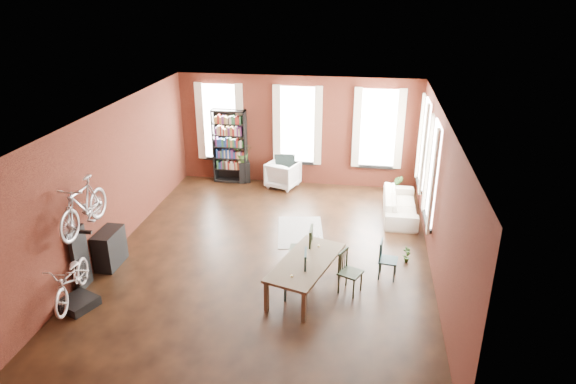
% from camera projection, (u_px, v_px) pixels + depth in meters
% --- Properties ---
extents(room, '(9.00, 9.04, 3.22)m').
position_uv_depth(room, '(284.00, 157.00, 11.12)').
color(room, black).
rests_on(room, ground).
extents(dining_table, '(1.44, 2.16, 0.68)m').
position_uv_depth(dining_table, '(306.00, 276.00, 10.01)').
color(dining_table, brown).
rests_on(dining_table, ground).
extents(dining_chair_a, '(0.50, 0.50, 0.98)m').
position_uv_depth(dining_chair_a, '(295.00, 274.00, 9.78)').
color(dining_chair_a, '#193737').
rests_on(dining_chair_a, ground).
extents(dining_chair_b, '(0.49, 0.49, 1.04)m').
position_uv_depth(dining_chair_b, '(301.00, 250.00, 10.59)').
color(dining_chair_b, '#212F1C').
rests_on(dining_chair_b, ground).
extents(dining_chair_c, '(0.53, 0.53, 0.87)m').
position_uv_depth(dining_chair_c, '(350.00, 273.00, 9.94)').
color(dining_chair_c, black).
rests_on(dining_chair_c, ground).
extents(dining_chair_d, '(0.42, 0.42, 0.81)m').
position_uv_depth(dining_chair_d, '(388.00, 260.00, 10.44)').
color(dining_chair_d, '#1A373A').
rests_on(dining_chair_d, ground).
extents(bookshelf, '(1.00, 0.32, 2.20)m').
position_uv_depth(bookshelf, '(230.00, 146.00, 15.20)').
color(bookshelf, black).
rests_on(bookshelf, ground).
extents(white_armchair, '(1.03, 1.00, 0.85)m').
position_uv_depth(white_armchair, '(283.00, 173.00, 15.04)').
color(white_armchair, silver).
rests_on(white_armchair, ground).
extents(cream_sofa, '(0.61, 2.08, 0.81)m').
position_uv_depth(cream_sofa, '(400.00, 201.00, 13.20)').
color(cream_sofa, beige).
rests_on(cream_sofa, ground).
extents(striped_rug, '(1.33, 1.86, 0.01)m').
position_uv_depth(striped_rug, '(300.00, 232.00, 12.47)').
color(striped_rug, black).
rests_on(striped_rug, ground).
extents(bike_trainer, '(0.77, 0.77, 0.17)m').
position_uv_depth(bike_trainer, '(78.00, 303.00, 9.61)').
color(bike_trainer, black).
rests_on(bike_trainer, ground).
extents(bike_wall_rack, '(0.16, 0.60, 1.30)m').
position_uv_depth(bike_wall_rack, '(80.00, 259.00, 10.01)').
color(bike_wall_rack, black).
rests_on(bike_wall_rack, ground).
extents(console_table, '(0.40, 0.80, 0.80)m').
position_uv_depth(console_table, '(110.00, 248.00, 10.91)').
color(console_table, black).
rests_on(console_table, ground).
extents(plant_stand, '(0.41, 0.41, 0.64)m').
position_uv_depth(plant_stand, '(244.00, 172.00, 15.44)').
color(plant_stand, black).
rests_on(plant_stand, ground).
extents(plant_by_sofa, '(0.41, 0.71, 0.31)m').
position_uv_depth(plant_by_sofa, '(395.00, 193.00, 14.33)').
color(plant_by_sofa, '#2B5120').
rests_on(plant_by_sofa, ground).
extents(plant_small, '(0.38, 0.41, 0.13)m').
position_uv_depth(plant_small, '(406.00, 259.00, 11.14)').
color(plant_small, '#2E5823').
rests_on(plant_small, ground).
extents(bicycle_floor, '(0.71, 0.94, 1.61)m').
position_uv_depth(bicycle_floor, '(68.00, 261.00, 9.27)').
color(bicycle_floor, beige).
rests_on(bicycle_floor, bike_trainer).
extents(bicycle_hung, '(0.47, 1.00, 1.66)m').
position_uv_depth(bicycle_hung, '(80.00, 189.00, 9.40)').
color(bicycle_hung, '#A5A8AD').
rests_on(bicycle_hung, bike_wall_rack).
extents(plant_on_stand, '(0.66, 0.70, 0.45)m').
position_uv_depth(plant_on_stand, '(243.00, 155.00, 15.23)').
color(plant_on_stand, '#376127').
rests_on(plant_on_stand, plant_stand).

